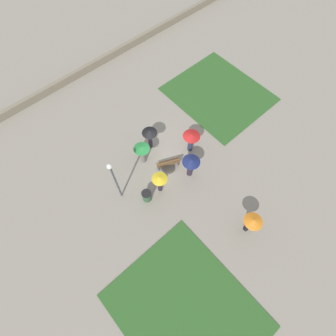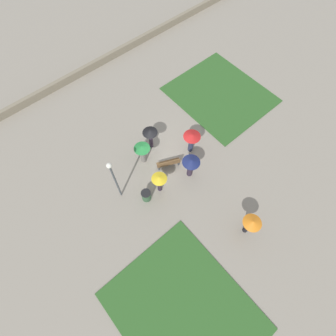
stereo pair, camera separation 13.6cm
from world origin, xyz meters
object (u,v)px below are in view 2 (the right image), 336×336
Objects in this scene: lamp_post at (114,177)px; trash_bin at (146,196)px; crowd_person_green at (142,151)px; crowd_person_black at (150,134)px; park_bench at (168,163)px; lone_walker_far_path at (251,224)px; crowd_person_navy at (191,164)px; crowd_person_yellow at (159,181)px; crowd_person_red at (192,139)px.

lamp_post is 4.69× the size of trash_bin.
crowd_person_black is (-1.18, -0.60, 0.23)m from crowd_person_green.
trash_bin is (2.67, 0.88, -0.00)m from park_bench.
crowd_person_green is at bearing -158.54° from lamp_post.
lone_walker_far_path is (-1.70, 8.12, 0.19)m from crowd_person_green.
park_bench is 1.86m from crowd_person_navy.
park_bench is at bearing 13.85° from lone_walker_far_path.
lamp_post is 2.24× the size of lone_walker_far_path.
crowd_person_navy is 3.58m from crowd_person_black.
crowd_person_navy reaches higher than trash_bin.
lone_walker_far_path is at bearing 27.80° from crowd_person_yellow.
crowd_person_yellow is at bearing 175.73° from crowd_person_red.
trash_bin is at bearing 38.34° from lone_walker_far_path.
crowd_person_green is (-2.80, -1.10, -1.48)m from lamp_post.
lamp_post is 2.35× the size of crowd_person_green.
lamp_post is 6.11m from crowd_person_red.
crowd_person_yellow reaches higher than park_bench.
crowd_person_yellow is 3.82m from crowd_person_red.
crowd_person_navy is 3.41m from crowd_person_green.
crowd_person_black is (-0.17, -2.13, 1.07)m from park_bench.
crowd_person_black is at bearing 156.53° from crowd_person_yellow.
crowd_person_green is at bearing 173.33° from crowd_person_yellow.
crowd_person_green reaches higher than park_bench.
crowd_person_red is 6.77m from lone_walker_far_path.
trash_bin is 0.48× the size of crowd_person_red.
crowd_person_black reaches higher than lone_walker_far_path.
park_bench is at bearing 173.53° from lamp_post.
crowd_person_red reaches higher than lone_walker_far_path.
crowd_person_navy is at bearing -153.47° from crowd_person_red.
crowd_person_red is at bearing 110.65° from crowd_person_yellow.
park_bench is 0.86× the size of lone_walker_far_path.
crowd_person_black is 2.88m from crowd_person_red.
crowd_person_red is at bearing -154.43° from park_bench.
park_bench is 2.04m from crowd_person_yellow.
trash_bin is 3.57m from crowd_person_navy.
lone_walker_far_path is (-4.50, 7.02, -1.29)m from lamp_post.
crowd_person_green is at bearing -31.51° from park_bench.
crowd_person_black is (-2.83, -3.01, 1.07)m from trash_bin.
crowd_person_black is (-1.74, -3.08, 0.18)m from crowd_person_yellow.
lone_walker_far_path is at bearing -121.20° from crowd_person_red.
lamp_post reaches higher than lone_walker_far_path.
park_bench is 2.39m from crowd_person_black.
park_bench is at bearing 117.68° from crowd_person_black.
crowd_person_black reaches higher than trash_bin.
crowd_person_green is (1.02, -1.53, 0.84)m from park_bench.
crowd_person_navy is at bearing -28.40° from crowd_person_green.
crowd_person_yellow is 2.35m from crowd_person_navy.
crowd_person_red is (-5.94, 0.41, -1.35)m from lamp_post.
trash_bin is at bearing 171.78° from crowd_person_red.
crowd_person_black is at bearing 113.99° from crowd_person_red.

